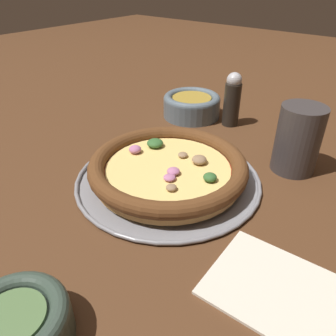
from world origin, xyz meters
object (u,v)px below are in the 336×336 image
Objects in this scene: drinking_cup at (298,139)px; napkin at (284,291)px; pepper_shaker at (232,99)px; pizza_tray at (168,179)px; bowl_far at (16,326)px; pizza at (168,168)px; bowl_near at (192,105)px.

drinking_cup reaches higher than napkin.
pepper_shaker reaches higher than napkin.
pepper_shaker is at bearing -52.66° from napkin.
napkin is 1.43× the size of pepper_shaker.
pizza_tray is 0.31m from bowl_far.
drinking_cup reaches higher than bowl_far.
pizza_tray is at bearing 97.40° from pepper_shaker.
pizza_tray is at bearing 108.76° from pizza.
pizza is 0.27m from pepper_shaker.
pizza_tray is 1.18× the size of pizza.
bowl_far is 0.48m from drinking_cup.
bowl_near is at bearing -62.47° from pizza.
pizza is 0.23m from drinking_cup.
napkin is at bearing 137.15° from bowl_near.
drinking_cup is 0.69× the size of napkin.
drinking_cup is 0.99× the size of pepper_shaker.
bowl_far is (-0.06, 0.30, 0.02)m from pizza_tray.
napkin is at bearing 158.79° from pizza.
drinking_cup is (-0.15, -0.17, 0.05)m from pizza_tray.
napkin is (-0.24, 0.09, -0.00)m from pizza_tray.
drinking_cup reaches higher than pizza_tray.
pepper_shaker is at bearing -82.60° from pizza_tray.
pizza is 1.96× the size of bowl_near.
pizza_tray is at bearing 117.53° from bowl_near.
drinking_cup is at bearing -131.11° from pizza_tray.
bowl_near is (0.13, -0.25, 0.00)m from pizza.
bowl_near reaches higher than bowl_far.
bowl_near is 0.59m from bowl_far.
drinking_cup is at bearing -100.13° from bowl_far.
pizza_tray is 0.26m from napkin.
bowl_far is at bearing 101.64° from pizza.
pizza and bowl_far have the same top height.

